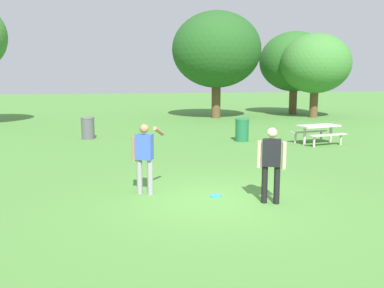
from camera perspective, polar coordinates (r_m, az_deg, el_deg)
ground_plane at (r=9.30m, az=3.28°, el=-7.76°), size 120.00×120.00×0.00m
person_thrower at (r=9.08m, az=10.73°, el=-2.20°), size 0.56×0.36×1.64m
person_catcher at (r=9.69m, az=-6.45°, el=-1.26°), size 0.80×0.59×1.64m
frisbee at (r=9.64m, az=3.24°, el=-7.07°), size 0.26×0.26×0.03m
picnic_table_near at (r=17.67m, az=16.75°, el=1.81°), size 1.96×1.74×0.77m
trash_can_beside_table at (r=17.79m, az=6.81°, el=1.92°), size 0.59×0.59×0.96m
trash_can_further_along at (r=18.87m, az=-13.96°, el=2.13°), size 0.59×0.59×0.96m
tree_broad_center at (r=27.72m, az=3.34°, el=12.64°), size 5.73×5.73×6.84m
tree_far_right at (r=31.38m, az=13.74°, el=10.79°), size 4.97×4.97×5.86m
tree_slender_mid at (r=29.21m, az=16.43°, el=10.41°), size 4.57×4.57×5.49m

